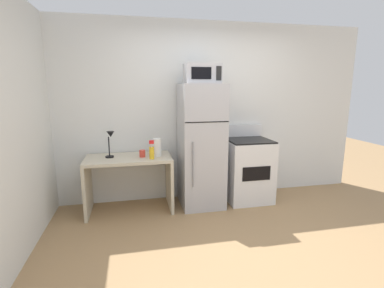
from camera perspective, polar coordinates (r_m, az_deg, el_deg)
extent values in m
plane|color=#9E7A51|center=(3.16, 10.62, -20.75)|extent=(12.00, 12.00, 0.00)
cube|color=silver|center=(4.31, 2.51, 6.46)|extent=(5.00, 0.10, 2.60)
cube|color=beige|center=(3.89, -12.68, -2.87)|extent=(1.14, 0.61, 0.04)
cube|color=beige|center=(4.05, -20.30, -8.31)|extent=(0.04, 0.61, 0.71)
cube|color=beige|center=(4.03, -4.56, -7.69)|extent=(0.04, 0.61, 0.71)
cylinder|color=black|center=(3.93, -16.26, -2.47)|extent=(0.11, 0.11, 0.02)
cylinder|color=black|center=(3.90, -16.38, -0.49)|extent=(0.02, 0.02, 0.26)
cone|color=black|center=(3.85, -16.09, 1.91)|extent=(0.10, 0.10, 0.08)
cylinder|color=white|center=(3.85, -7.02, -0.69)|extent=(0.11, 0.11, 0.24)
cylinder|color=yellow|center=(3.71, -8.12, -1.80)|extent=(0.06, 0.06, 0.16)
cylinder|color=white|center=(3.69, -8.16, -0.25)|extent=(0.02, 0.02, 0.04)
cube|color=red|center=(3.67, -8.17, 0.39)|extent=(0.06, 0.03, 0.04)
cylinder|color=#D83F33|center=(3.84, -9.97, -1.91)|extent=(0.08, 0.08, 0.09)
cube|color=#B7B7BC|center=(3.97, 1.85, -0.43)|extent=(0.59, 0.63, 1.71)
cube|color=black|center=(3.61, 3.09, 4.43)|extent=(0.57, 0.00, 0.01)
cylinder|color=gray|center=(3.66, 0.21, -4.22)|extent=(0.02, 0.02, 0.60)
cube|color=#B7B7BC|center=(3.87, 2.02, 13.97)|extent=(0.46, 0.34, 0.26)
cube|color=black|center=(3.69, 1.92, 14.09)|extent=(0.26, 0.01, 0.15)
cube|color=black|center=(3.75, 5.43, 14.00)|extent=(0.07, 0.01, 0.18)
cube|color=white|center=(4.31, 11.15, -5.27)|extent=(0.64, 0.60, 0.90)
cube|color=black|center=(4.20, 11.39, 0.75)|extent=(0.62, 0.58, 0.02)
cube|color=white|center=(4.44, 10.01, 2.67)|extent=(0.64, 0.04, 0.18)
cube|color=black|center=(4.03, 12.87, -5.85)|extent=(0.41, 0.01, 0.20)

